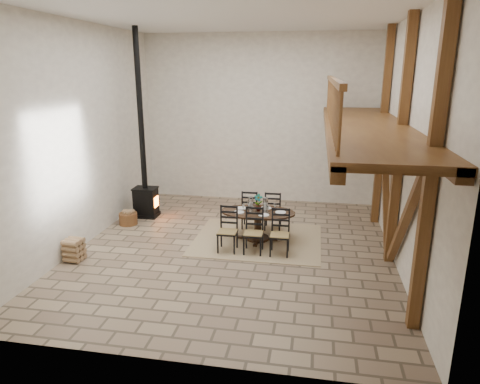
% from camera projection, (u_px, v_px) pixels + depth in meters
% --- Properties ---
extents(ground, '(8.00, 8.00, 0.00)m').
position_uv_depth(ground, '(234.00, 249.00, 9.77)').
color(ground, '#9A8366').
rests_on(ground, ground).
extents(room_shell, '(7.02, 8.02, 5.01)m').
position_uv_depth(room_shell, '(291.00, 117.00, 8.74)').
color(room_shell, white).
rests_on(room_shell, ground).
extents(rug, '(3.00, 2.50, 0.02)m').
position_uv_depth(rug, '(258.00, 239.00, 10.29)').
color(rug, '#A08467').
rests_on(rug, ground).
extents(dining_table, '(1.78, 1.97, 1.14)m').
position_uv_depth(dining_table, '(257.00, 226.00, 10.09)').
color(dining_table, black).
rests_on(dining_table, ground).
extents(wood_stove, '(0.65, 0.50, 5.00)m').
position_uv_depth(wood_stove, '(144.00, 177.00, 11.64)').
color(wood_stove, black).
rests_on(wood_stove, ground).
extents(log_basket, '(0.47, 0.47, 0.39)m').
position_uv_depth(log_basket, '(128.00, 218.00, 11.30)').
color(log_basket, brown).
rests_on(log_basket, ground).
extents(log_stack, '(0.39, 0.40, 0.50)m').
position_uv_depth(log_stack, '(74.00, 250.00, 9.12)').
color(log_stack, tan).
rests_on(log_stack, ground).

